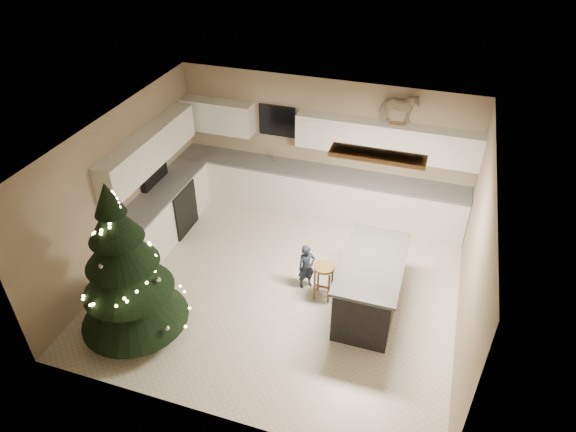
# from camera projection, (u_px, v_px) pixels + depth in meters

# --- Properties ---
(ground_plane) EXTENTS (5.50, 5.50, 0.00)m
(ground_plane) POSITION_uv_depth(u_px,v_px,m) (281.00, 286.00, 8.34)
(ground_plane) COLOR #BDB7AA
(room_shell) EXTENTS (5.52, 5.02, 2.61)m
(room_shell) POSITION_uv_depth(u_px,v_px,m) (282.00, 195.00, 7.33)
(room_shell) COLOR tan
(room_shell) RESTS_ON ground_plane
(cabinetry) EXTENTS (5.50, 3.20, 2.00)m
(cabinetry) POSITION_uv_depth(u_px,v_px,m) (263.00, 186.00, 9.42)
(cabinetry) COLOR silver
(cabinetry) RESTS_ON ground_plane
(island) EXTENTS (0.90, 1.70, 0.95)m
(island) POSITION_uv_depth(u_px,v_px,m) (370.00, 286.00, 7.64)
(island) COLOR black
(island) RESTS_ON ground_plane
(bar_stool) EXTENTS (0.32, 0.32, 0.61)m
(bar_stool) POSITION_uv_depth(u_px,v_px,m) (324.00, 274.00, 7.88)
(bar_stool) COLOR brown
(bar_stool) RESTS_ON ground_plane
(christmas_tree) EXTENTS (1.58, 1.52, 2.52)m
(christmas_tree) POSITION_uv_depth(u_px,v_px,m) (126.00, 276.00, 6.99)
(christmas_tree) COLOR #3F2816
(christmas_tree) RESTS_ON ground_plane
(toddler) EXTENTS (0.34, 0.33, 0.80)m
(toddler) POSITION_uv_depth(u_px,v_px,m) (306.00, 267.00, 8.11)
(toddler) COLOR black
(toddler) RESTS_ON ground_plane
(rocking_horse) EXTENTS (0.67, 0.38, 0.56)m
(rocking_horse) POSITION_uv_depth(u_px,v_px,m) (399.00, 109.00, 8.51)
(rocking_horse) COLOR brown
(rocking_horse) RESTS_ON cabinetry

